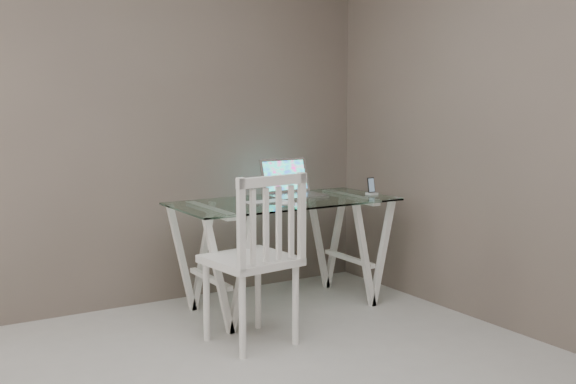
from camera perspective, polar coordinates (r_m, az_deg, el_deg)
room at (r=2.84m, az=-2.53°, el=12.91°), size 4.50×4.52×2.71m
desk at (r=4.92m, az=-0.33°, el=-4.86°), size 1.50×0.70×0.75m
chair at (r=4.15m, az=-2.33°, el=-4.76°), size 0.51×0.51×1.02m
laptop at (r=5.06m, az=0.31°, el=0.38°), size 0.37×0.34×0.25m
keyboard at (r=4.76m, az=-1.83°, el=-0.79°), size 0.31×0.13×0.01m
mouse at (r=4.61m, az=-0.08°, el=-0.89°), size 0.12×0.07×0.04m
phone_dock at (r=5.16m, az=6.62°, el=0.16°), size 0.07×0.07×0.12m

